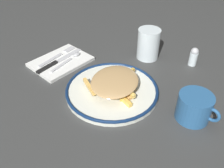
{
  "coord_description": "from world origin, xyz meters",
  "views": [
    {
      "loc": [
        0.39,
        -0.44,
        0.5
      ],
      "look_at": [
        0.0,
        0.0,
        0.03
      ],
      "focal_mm": 38.7,
      "sensor_mm": 36.0,
      "label": 1
    }
  ],
  "objects_px": {
    "fries_heap": "(115,82)",
    "water_glass": "(148,44)",
    "knife": "(56,62)",
    "salt_shaker": "(194,56)",
    "plate": "(112,90)",
    "fork": "(57,56)",
    "napkin": "(60,62)",
    "coffee_mug": "(194,107)",
    "spoon": "(71,58)"
  },
  "relations": [
    {
      "from": "knife",
      "to": "water_glass",
      "type": "relative_size",
      "value": 1.83
    },
    {
      "from": "salt_shaker",
      "to": "water_glass",
      "type": "bearing_deg",
      "value": -156.6
    },
    {
      "from": "napkin",
      "to": "water_glass",
      "type": "height_order",
      "value": "water_glass"
    },
    {
      "from": "coffee_mug",
      "to": "knife",
      "type": "bearing_deg",
      "value": -169.58
    },
    {
      "from": "fries_heap",
      "to": "coffee_mug",
      "type": "bearing_deg",
      "value": 14.65
    },
    {
      "from": "coffee_mug",
      "to": "napkin",
      "type": "bearing_deg",
      "value": -171.7
    },
    {
      "from": "spoon",
      "to": "salt_shaker",
      "type": "bearing_deg",
      "value": 39.54
    },
    {
      "from": "salt_shaker",
      "to": "plate",
      "type": "bearing_deg",
      "value": -109.71
    },
    {
      "from": "knife",
      "to": "spoon",
      "type": "height_order",
      "value": "spoon"
    },
    {
      "from": "plate",
      "to": "napkin",
      "type": "distance_m",
      "value": 0.26
    },
    {
      "from": "water_glass",
      "to": "coffee_mug",
      "type": "bearing_deg",
      "value": -32.77
    },
    {
      "from": "water_glass",
      "to": "knife",
      "type": "bearing_deg",
      "value": -128.13
    },
    {
      "from": "fries_heap",
      "to": "napkin",
      "type": "distance_m",
      "value": 0.27
    },
    {
      "from": "napkin",
      "to": "coffee_mug",
      "type": "distance_m",
      "value": 0.51
    },
    {
      "from": "napkin",
      "to": "water_glass",
      "type": "relative_size",
      "value": 1.77
    },
    {
      "from": "spoon",
      "to": "coffee_mug",
      "type": "xyz_separation_m",
      "value": [
        0.48,
        0.04,
        0.02
      ]
    },
    {
      "from": "spoon",
      "to": "salt_shaker",
      "type": "distance_m",
      "value": 0.45
    },
    {
      "from": "napkin",
      "to": "fork",
      "type": "height_order",
      "value": "fork"
    },
    {
      "from": "napkin",
      "to": "fork",
      "type": "distance_m",
      "value": 0.03
    },
    {
      "from": "plate",
      "to": "water_glass",
      "type": "relative_size",
      "value": 2.56
    },
    {
      "from": "knife",
      "to": "salt_shaker",
      "type": "relative_size",
      "value": 3.0
    },
    {
      "from": "coffee_mug",
      "to": "fries_heap",
      "type": "bearing_deg",
      "value": -165.35
    },
    {
      "from": "plate",
      "to": "napkin",
      "type": "height_order",
      "value": "plate"
    },
    {
      "from": "napkin",
      "to": "knife",
      "type": "relative_size",
      "value": 0.97
    },
    {
      "from": "fork",
      "to": "water_glass",
      "type": "distance_m",
      "value": 0.35
    },
    {
      "from": "plate",
      "to": "water_glass",
      "type": "distance_m",
      "value": 0.26
    },
    {
      "from": "napkin",
      "to": "salt_shaker",
      "type": "height_order",
      "value": "salt_shaker"
    },
    {
      "from": "napkin",
      "to": "salt_shaker",
      "type": "xyz_separation_m",
      "value": [
        0.37,
        0.32,
        0.03
      ]
    },
    {
      "from": "knife",
      "to": "fries_heap",
      "type": "bearing_deg",
      "value": 6.48
    },
    {
      "from": "fries_heap",
      "to": "knife",
      "type": "height_order",
      "value": "fries_heap"
    },
    {
      "from": "plate",
      "to": "knife",
      "type": "height_order",
      "value": "same"
    },
    {
      "from": "water_glass",
      "to": "coffee_mug",
      "type": "xyz_separation_m",
      "value": [
        0.28,
        -0.18,
        -0.02
      ]
    },
    {
      "from": "napkin",
      "to": "fork",
      "type": "bearing_deg",
      "value": 157.47
    },
    {
      "from": "plate",
      "to": "salt_shaker",
      "type": "distance_m",
      "value": 0.34
    },
    {
      "from": "fries_heap",
      "to": "knife",
      "type": "bearing_deg",
      "value": -173.52
    },
    {
      "from": "fries_heap",
      "to": "water_glass",
      "type": "bearing_deg",
      "value": 100.7
    },
    {
      "from": "knife",
      "to": "salt_shaker",
      "type": "height_order",
      "value": "salt_shaker"
    },
    {
      "from": "fork",
      "to": "plate",
      "type": "bearing_deg",
      "value": -1.64
    },
    {
      "from": "spoon",
      "to": "water_glass",
      "type": "bearing_deg",
      "value": 48.75
    },
    {
      "from": "fork",
      "to": "water_glass",
      "type": "relative_size",
      "value": 1.53
    },
    {
      "from": "knife",
      "to": "coffee_mug",
      "type": "relative_size",
      "value": 1.74
    },
    {
      "from": "plate",
      "to": "fork",
      "type": "height_order",
      "value": "plate"
    },
    {
      "from": "spoon",
      "to": "knife",
      "type": "bearing_deg",
      "value": -111.96
    },
    {
      "from": "water_glass",
      "to": "coffee_mug",
      "type": "distance_m",
      "value": 0.34
    },
    {
      "from": "napkin",
      "to": "plate",
      "type": "bearing_deg",
      "value": 0.86
    },
    {
      "from": "napkin",
      "to": "coffee_mug",
      "type": "bearing_deg",
      "value": 8.3
    },
    {
      "from": "plate",
      "to": "coffee_mug",
      "type": "xyz_separation_m",
      "value": [
        0.24,
        0.07,
        0.03
      ]
    },
    {
      "from": "plate",
      "to": "fork",
      "type": "relative_size",
      "value": 1.67
    },
    {
      "from": "spoon",
      "to": "salt_shaker",
      "type": "height_order",
      "value": "salt_shaker"
    },
    {
      "from": "plate",
      "to": "fork",
      "type": "xyz_separation_m",
      "value": [
        -0.29,
        0.01,
        0.0
      ]
    }
  ]
}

